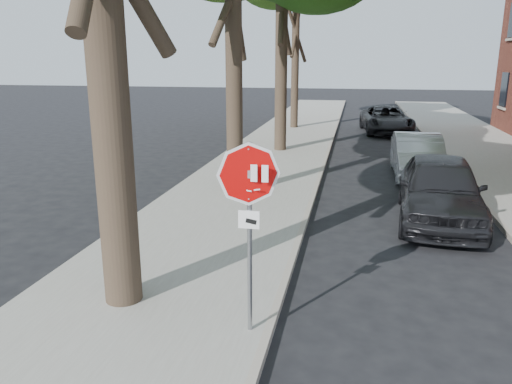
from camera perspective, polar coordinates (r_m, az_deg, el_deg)
ground at (r=7.09m, az=5.10°, el=-16.74°), size 120.00×120.00×0.00m
sidewalk_left at (r=18.63m, az=1.54°, el=3.66°), size 4.00×55.00×0.12m
curb_left at (r=18.40m, az=7.86°, el=3.40°), size 0.12×55.00×0.13m
curb_right at (r=18.68m, az=21.46°, el=2.66°), size 0.12×55.00×0.13m
stop_sign at (r=6.37m, az=-0.79°, el=-1.18°), size 0.76×0.34×2.61m
car_a at (r=12.40m, az=20.30°, el=0.32°), size 2.16×4.69×1.56m
car_b at (r=16.94m, az=17.98°, el=3.94°), size 1.47×4.17×1.37m
car_d at (r=26.74m, az=14.66°, el=8.00°), size 2.76×5.13×1.37m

